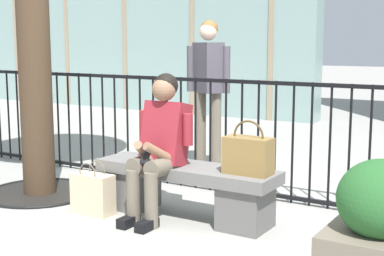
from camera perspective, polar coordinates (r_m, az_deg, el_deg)
ground_plane at (r=4.80m, az=-0.63°, el=-9.04°), size 60.00×60.00×0.00m
stone_bench at (r=4.73m, az=-0.64°, el=-5.90°), size 1.60×0.44×0.45m
seated_person_with_phone at (r=4.63m, az=-3.32°, el=-1.42°), size 0.52×0.66×1.21m
handbag_on_bench at (r=4.37m, az=5.73°, el=-2.72°), size 0.37×0.19×0.42m
shopping_bag at (r=4.91m, az=-10.05°, el=-6.57°), size 0.37×0.17×0.46m
bystander_at_railing at (r=6.37m, az=1.65°, el=4.57°), size 0.55×0.39×1.71m
plaza_railing at (r=5.40m, az=4.25°, el=-0.88°), size 9.82×0.04×1.12m
planter at (r=3.27m, az=18.51°, el=-10.93°), size 0.56×0.56×0.85m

